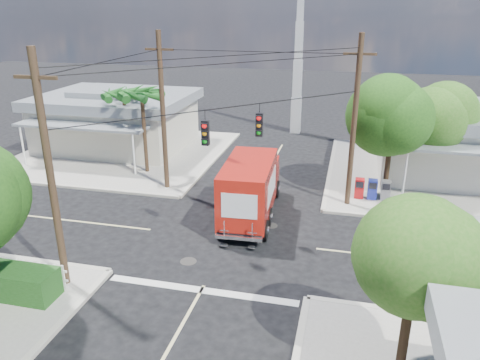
% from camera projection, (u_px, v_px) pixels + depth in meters
% --- Properties ---
extents(ground, '(120.00, 120.00, 0.00)m').
position_uv_depth(ground, '(230.00, 239.00, 21.80)').
color(ground, black).
rests_on(ground, ground).
extents(sidewalk_ne, '(14.12, 14.12, 0.14)m').
position_uv_depth(sidewalk_ne, '(442.00, 178.00, 29.27)').
color(sidewalk_ne, gray).
rests_on(sidewalk_ne, ground).
extents(sidewalk_nw, '(14.12, 14.12, 0.14)m').
position_uv_depth(sidewalk_nw, '(124.00, 153.00, 34.06)').
color(sidewalk_nw, gray).
rests_on(sidewalk_nw, ground).
extents(road_markings, '(32.00, 32.00, 0.01)m').
position_uv_depth(road_markings, '(221.00, 254.00, 20.45)').
color(road_markings, beige).
rests_on(road_markings, ground).
extents(building_ne, '(11.80, 10.20, 4.50)m').
position_uv_depth(building_ne, '(472.00, 140.00, 29.11)').
color(building_ne, silver).
rests_on(building_ne, sidewalk_ne).
extents(building_nw, '(10.80, 10.20, 4.30)m').
position_uv_depth(building_nw, '(117.00, 119.00, 34.98)').
color(building_nw, beige).
rests_on(building_nw, sidewalk_nw).
extents(radio_tower, '(0.80, 0.80, 17.00)m').
position_uv_depth(radio_tower, '(298.00, 65.00, 37.88)').
color(radio_tower, silver).
rests_on(radio_tower, ground).
extents(tree_ne_front, '(4.21, 4.14, 6.66)m').
position_uv_depth(tree_ne_front, '(394.00, 115.00, 24.67)').
color(tree_ne_front, '#422D1C').
rests_on(tree_ne_front, sidewalk_ne).
extents(tree_ne_back, '(3.77, 3.66, 5.82)m').
position_uv_depth(tree_ne_back, '(438.00, 119.00, 26.31)').
color(tree_ne_back, '#422D1C').
rests_on(tree_ne_back, sidewalk_ne).
extents(tree_se, '(3.67, 3.54, 5.62)m').
position_uv_depth(tree_se, '(417.00, 257.00, 12.24)').
color(tree_se, '#422D1C').
rests_on(tree_se, sidewalk_se).
extents(palm_nw_front, '(3.01, 3.08, 5.59)m').
position_uv_depth(palm_nw_front, '(142.00, 95.00, 28.48)').
color(palm_nw_front, '#422D1C').
rests_on(palm_nw_front, sidewalk_nw).
extents(palm_nw_back, '(3.01, 3.08, 5.19)m').
position_uv_depth(palm_nw_back, '(124.00, 96.00, 30.42)').
color(palm_nw_back, '#422D1C').
rests_on(palm_nw_back, sidewalk_nw).
extents(utility_poles, '(12.00, 10.68, 9.00)m').
position_uv_depth(utility_poles, '(205.00, 131.00, 21.95)').
color(utility_poles, '#473321').
rests_on(utility_poles, ground).
extents(picket_fence, '(5.94, 0.06, 1.00)m').
position_uv_depth(picket_fence, '(0.00, 267.00, 18.18)').
color(picket_fence, silver).
rests_on(picket_fence, sidewalk_sw).
extents(vending_boxes, '(1.90, 0.50, 1.10)m').
position_uv_depth(vending_boxes, '(372.00, 189.00, 25.76)').
color(vending_boxes, '#AF1013').
rests_on(vending_boxes, sidewalk_ne).
extents(delivery_truck, '(2.71, 7.37, 3.13)m').
position_uv_depth(delivery_truck, '(251.00, 187.00, 23.59)').
color(delivery_truck, black).
rests_on(delivery_truck, ground).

